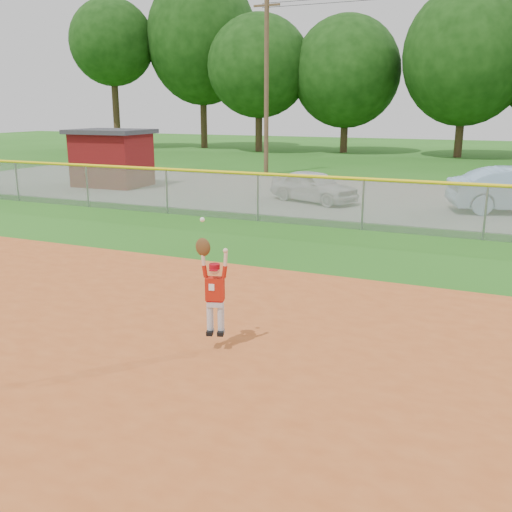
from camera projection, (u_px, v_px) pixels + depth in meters
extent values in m
plane|color=#205A14|center=(195.00, 369.00, 7.91)|extent=(120.00, 120.00, 0.00)
cube|color=#AC4E1F|center=(34.00, 500.00, 5.24)|extent=(24.00, 16.00, 0.04)
cube|color=gray|center=(397.00, 200.00, 22.11)|extent=(44.00, 10.00, 0.03)
imported|color=silver|center=(314.00, 186.00, 21.39)|extent=(3.77, 2.57, 1.19)
cube|color=#560C0C|center=(112.00, 160.00, 25.57)|extent=(3.05, 2.31, 2.35)
cube|color=#333338|center=(110.00, 131.00, 25.25)|extent=(3.44, 2.70, 0.19)
cube|color=gray|center=(363.00, 205.00, 16.60)|extent=(40.00, 0.03, 1.50)
cylinder|color=yellow|center=(364.00, 179.00, 16.41)|extent=(40.00, 0.10, 0.10)
cylinder|color=gray|center=(17.00, 182.00, 21.72)|extent=(0.06, 0.06, 1.50)
cylinder|color=gray|center=(87.00, 186.00, 20.44)|extent=(0.06, 0.06, 1.50)
cylinder|color=gray|center=(167.00, 192.00, 19.16)|extent=(0.06, 0.06, 1.50)
cylinder|color=gray|center=(258.00, 198.00, 17.88)|extent=(0.06, 0.06, 1.50)
cylinder|color=gray|center=(363.00, 205.00, 16.60)|extent=(0.06, 0.06, 1.50)
cylinder|color=gray|center=(485.00, 213.00, 15.32)|extent=(0.06, 0.06, 1.50)
cylinder|color=#4C3823|center=(266.00, 87.00, 29.36)|extent=(0.24, 0.24, 9.00)
cube|color=#4C3823|center=(267.00, 5.00, 28.37)|extent=(1.40, 0.10, 0.10)
cylinder|color=#422D1C|center=(116.00, 113.00, 48.70)|extent=(0.56, 0.56, 5.87)
ellipsoid|color=#193F0F|center=(112.00, 42.00, 47.24)|extent=(6.95, 6.95, 7.05)
cylinder|color=#422D1C|center=(204.00, 112.00, 49.13)|extent=(0.56, 0.56, 6.10)
ellipsoid|color=#193F0F|center=(202.00, 39.00, 47.62)|extent=(9.19, 9.19, 10.85)
cylinder|color=#422D1C|center=(259.00, 123.00, 45.38)|extent=(0.56, 0.56, 4.43)
ellipsoid|color=#193F0F|center=(259.00, 66.00, 44.28)|extent=(8.01, 8.01, 7.88)
cylinder|color=#422D1C|center=(344.00, 126.00, 44.37)|extent=(0.56, 0.56, 4.11)
ellipsoid|color=#193F0F|center=(346.00, 72.00, 43.34)|extent=(8.19, 8.19, 8.39)
cylinder|color=#422D1C|center=(460.00, 124.00, 40.08)|extent=(0.56, 0.56, 4.64)
ellipsoid|color=#193F0F|center=(466.00, 56.00, 38.93)|extent=(8.57, 8.57, 9.43)
cylinder|color=silver|center=(210.00, 319.00, 8.38)|extent=(0.12, 0.12, 0.45)
cylinder|color=silver|center=(221.00, 320.00, 8.36)|extent=(0.12, 0.12, 0.45)
cube|color=black|center=(210.00, 332.00, 8.40)|extent=(0.14, 0.20, 0.06)
cube|color=black|center=(221.00, 333.00, 8.39)|extent=(0.14, 0.20, 0.06)
cube|color=silver|center=(215.00, 303.00, 8.31)|extent=(0.26, 0.19, 0.09)
cube|color=maroon|center=(215.00, 300.00, 8.29)|extent=(0.27, 0.20, 0.04)
cube|color=#AD1A0C|center=(215.00, 289.00, 8.25)|extent=(0.30, 0.22, 0.34)
cube|color=white|center=(212.00, 287.00, 8.17)|extent=(0.08, 0.03, 0.10)
sphere|color=beige|center=(215.00, 269.00, 8.18)|extent=(0.19, 0.19, 0.15)
cylinder|color=maroon|center=(215.00, 266.00, 8.17)|extent=(0.20, 0.20, 0.07)
cube|color=maroon|center=(214.00, 270.00, 8.10)|extent=(0.14, 0.12, 0.01)
cylinder|color=#AD1A0C|center=(205.00, 271.00, 8.20)|extent=(0.10, 0.09, 0.19)
cylinder|color=beige|center=(203.00, 259.00, 8.15)|extent=(0.08, 0.07, 0.20)
ellipsoid|color=#4C2D14|center=(203.00, 247.00, 8.11)|extent=(0.25, 0.17, 0.27)
sphere|color=white|center=(202.00, 220.00, 8.01)|extent=(0.09, 0.09, 0.07)
cylinder|color=#AD1A0C|center=(224.00, 272.00, 8.17)|extent=(0.10, 0.09, 0.19)
cylinder|color=beige|center=(226.00, 259.00, 8.12)|extent=(0.08, 0.07, 0.20)
sphere|color=beige|center=(225.00, 251.00, 8.09)|extent=(0.09, 0.09, 0.07)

